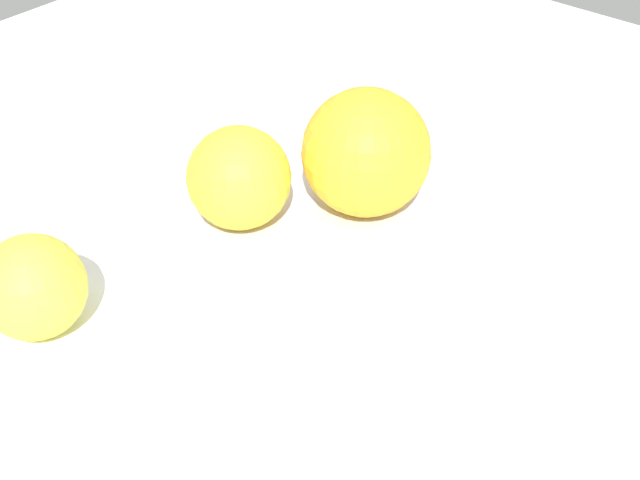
# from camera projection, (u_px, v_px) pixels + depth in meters

# --- Properties ---
(ground_plane) EXTENTS (1.10, 1.10, 0.02)m
(ground_plane) POSITION_uv_depth(u_px,v_px,m) (320.00, 287.00, 0.67)
(ground_plane) COLOR white
(fruit_bowl) EXTENTS (0.17, 0.17, 0.05)m
(fruit_bowl) POSITION_uv_depth(u_px,v_px,m) (320.00, 248.00, 0.65)
(fruit_bowl) COLOR silver
(fruit_bowl) RESTS_ON ground_plane
(orange_in_bowl_0) EXTENTS (0.09, 0.09, 0.09)m
(orange_in_bowl_0) POSITION_uv_depth(u_px,v_px,m) (366.00, 152.00, 0.61)
(orange_in_bowl_0) COLOR yellow
(orange_in_bowl_0) RESTS_ON fruit_bowl
(orange_in_bowl_1) EXTENTS (0.07, 0.07, 0.07)m
(orange_in_bowl_1) POSITION_uv_depth(u_px,v_px,m) (239.00, 178.00, 0.60)
(orange_in_bowl_1) COLOR yellow
(orange_in_bowl_1) RESTS_ON fruit_bowl
(orange_loose_0) EXTENTS (0.07, 0.07, 0.07)m
(orange_loose_0) POSITION_uv_depth(u_px,v_px,m) (33.00, 287.00, 0.60)
(orange_loose_0) COLOR yellow
(orange_loose_0) RESTS_ON ground_plane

